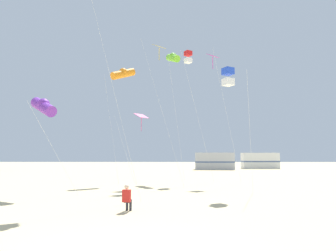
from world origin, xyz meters
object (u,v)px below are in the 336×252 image
(kite_box_blue, at_px, (228,77))
(kite_diamond_rainbow, at_px, (141,118))
(kite_diamond_gold, at_px, (159,52))
(rv_van_silver, at_px, (215,161))
(kite_tube_lime, at_px, (173,58))
(rv_van_white, at_px, (260,161))
(kite_flyer_standing, at_px, (127,197))
(kite_tube_violet, at_px, (44,106))
(kite_tube_orange, at_px, (123,73))
(kite_diamond_magenta, at_px, (214,61))
(kite_box_scarlet, at_px, (188,57))

(kite_box_blue, bearing_deg, kite_diamond_rainbow, 144.32)
(kite_diamond_gold, relative_size, rv_van_silver, 1.77)
(kite_tube_lime, relative_size, rv_van_white, 1.97)
(kite_flyer_standing, relative_size, kite_diamond_gold, 0.10)
(kite_tube_violet, xyz_separation_m, kite_tube_lime, (8.10, 11.55, 6.74))
(rv_van_silver, bearing_deg, kite_tube_orange, -110.91)
(kite_tube_violet, relative_size, kite_box_blue, 0.77)
(kite_diamond_magenta, relative_size, kite_tube_orange, 1.10)
(kite_box_blue, bearing_deg, kite_diamond_magenta, 88.58)
(kite_diamond_magenta, xyz_separation_m, kite_diamond_gold, (-4.80, -2.09, 0.14))
(kite_diamond_magenta, xyz_separation_m, rv_van_silver, (3.33, 24.85, -9.39))
(kite_diamond_gold, height_order, rv_van_silver, kite_diamond_gold)
(rv_van_silver, bearing_deg, kite_tube_violet, -110.17)
(kite_flyer_standing, distance_m, kite_tube_violet, 9.45)
(kite_box_blue, relative_size, kite_box_scarlet, 0.64)
(kite_diamond_magenta, relative_size, kite_diamond_rainbow, 2.05)
(kite_box_blue, bearing_deg, kite_tube_violet, -177.75)
(kite_tube_violet, height_order, rv_van_silver, kite_tube_violet)
(kite_tube_orange, bearing_deg, kite_tube_lime, 32.61)
(kite_box_scarlet, relative_size, kite_diamond_gold, 1.06)
(kite_box_scarlet, relative_size, rv_van_white, 1.89)
(kite_diamond_gold, bearing_deg, kite_diamond_rainbow, -134.15)
(kite_tube_lime, relative_size, kite_diamond_rainbow, 2.29)
(kite_tube_orange, distance_m, kite_diamond_gold, 4.34)
(kite_flyer_standing, height_order, rv_van_silver, rv_van_silver)
(kite_tube_lime, height_order, kite_box_scarlet, kite_tube_lime)
(kite_diamond_magenta, relative_size, rv_van_silver, 1.75)
(kite_flyer_standing, distance_m, kite_diamond_gold, 15.56)
(kite_tube_violet, bearing_deg, rv_van_silver, 65.52)
(kite_flyer_standing, bearing_deg, kite_box_scarlet, -93.68)
(kite_tube_violet, relative_size, kite_tube_orange, 0.58)
(kite_box_scarlet, bearing_deg, rv_van_white, 62.44)
(kite_diamond_magenta, height_order, kite_tube_orange, kite_diamond_magenta)
(kite_diamond_magenta, bearing_deg, rv_van_white, 67.50)
(kite_diamond_magenta, height_order, kite_box_scarlet, kite_box_scarlet)
(kite_tube_orange, bearing_deg, kite_box_blue, -45.62)
(kite_box_blue, relative_size, kite_tube_orange, 0.76)
(kite_flyer_standing, height_order, kite_diamond_rainbow, kite_diamond_rainbow)
(kite_diamond_magenta, xyz_separation_m, kite_tube_lime, (-3.65, 3.28, 1.39))
(kite_diamond_gold, bearing_deg, kite_box_scarlet, 56.12)
(kite_tube_lime, bearing_deg, rv_van_white, 58.69)
(kite_diamond_magenta, distance_m, kite_tube_orange, 8.27)
(kite_flyer_standing, relative_size, rv_van_white, 0.18)
(rv_van_white, bearing_deg, rv_van_silver, -156.26)
(kite_diamond_rainbow, distance_m, rv_van_silver, 30.16)
(kite_flyer_standing, bearing_deg, rv_van_white, -103.45)
(kite_tube_violet, xyz_separation_m, kite_box_scarlet, (9.54, 10.05, 6.30))
(kite_diamond_magenta, distance_m, kite_diamond_rainbow, 9.01)
(kite_diamond_rainbow, bearing_deg, rv_van_white, 60.78)
(kite_flyer_standing, bearing_deg, kite_tube_violet, -33.02)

